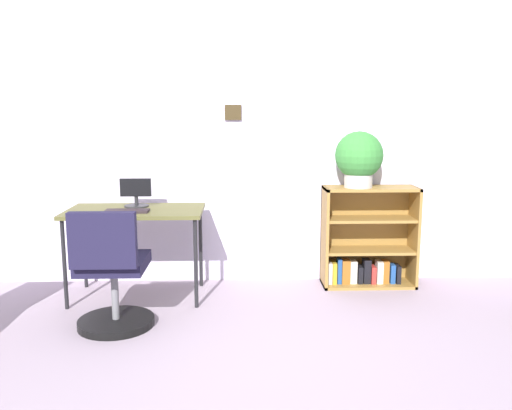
{
  "coord_description": "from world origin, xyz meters",
  "views": [
    {
      "loc": [
        0.04,
        -2.41,
        1.44
      ],
      "look_at": [
        0.16,
        1.23,
        0.82
      ],
      "focal_mm": 37.3,
      "sensor_mm": 36.0,
      "label": 1
    }
  ],
  "objects_px": {
    "keyboard": "(127,211)",
    "monitor": "(136,194)",
    "office_chair": "(112,279)",
    "bookshelf_low": "(367,242)",
    "potted_plant_on_shelf": "(359,158)",
    "desk": "(135,216)"
  },
  "relations": [
    {
      "from": "keyboard",
      "to": "monitor",
      "type": "bearing_deg",
      "value": 83.48
    },
    {
      "from": "office_chair",
      "to": "bookshelf_low",
      "type": "distance_m",
      "value": 2.14
    },
    {
      "from": "monitor",
      "to": "bookshelf_low",
      "type": "relative_size",
      "value": 0.29
    },
    {
      "from": "keyboard",
      "to": "potted_plant_on_shelf",
      "type": "relative_size",
      "value": 0.71
    },
    {
      "from": "monitor",
      "to": "office_chair",
      "type": "distance_m",
      "value": 0.89
    },
    {
      "from": "office_chair",
      "to": "bookshelf_low",
      "type": "bearing_deg",
      "value": 25.59
    },
    {
      "from": "desk",
      "to": "office_chair",
      "type": "relative_size",
      "value": 1.24
    },
    {
      "from": "office_chair",
      "to": "bookshelf_low",
      "type": "xyz_separation_m",
      "value": [
        1.93,
        0.93,
        0.01
      ]
    },
    {
      "from": "monitor",
      "to": "keyboard",
      "type": "height_order",
      "value": "monitor"
    },
    {
      "from": "bookshelf_low",
      "to": "potted_plant_on_shelf",
      "type": "distance_m",
      "value": 0.73
    },
    {
      "from": "bookshelf_low",
      "to": "potted_plant_on_shelf",
      "type": "bearing_deg",
      "value": -151.92
    },
    {
      "from": "desk",
      "to": "office_chair",
      "type": "distance_m",
      "value": 0.72
    },
    {
      "from": "monitor",
      "to": "potted_plant_on_shelf",
      "type": "bearing_deg",
      "value": 3.43
    },
    {
      "from": "desk",
      "to": "keyboard",
      "type": "bearing_deg",
      "value": -106.07
    },
    {
      "from": "potted_plant_on_shelf",
      "to": "monitor",
      "type": "bearing_deg",
      "value": -176.57
    },
    {
      "from": "office_chair",
      "to": "potted_plant_on_shelf",
      "type": "xyz_separation_m",
      "value": [
        1.83,
        0.87,
        0.73
      ]
    },
    {
      "from": "desk",
      "to": "monitor",
      "type": "height_order",
      "value": "monitor"
    },
    {
      "from": "desk",
      "to": "office_chair",
      "type": "height_order",
      "value": "office_chair"
    },
    {
      "from": "monitor",
      "to": "keyboard",
      "type": "distance_m",
      "value": 0.25
    },
    {
      "from": "monitor",
      "to": "potted_plant_on_shelf",
      "type": "height_order",
      "value": "potted_plant_on_shelf"
    },
    {
      "from": "bookshelf_low",
      "to": "potted_plant_on_shelf",
      "type": "relative_size",
      "value": 1.84
    },
    {
      "from": "office_chair",
      "to": "bookshelf_low",
      "type": "height_order",
      "value": "same"
    }
  ]
}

